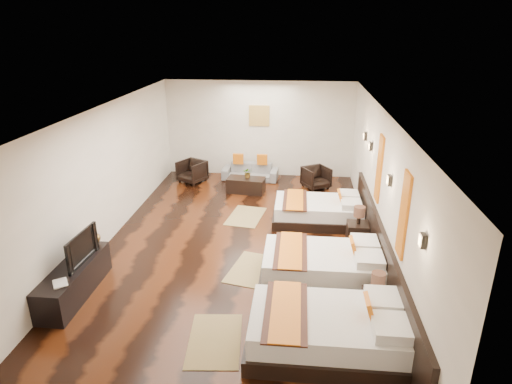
# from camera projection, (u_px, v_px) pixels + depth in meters

# --- Properties ---
(floor) EXTENTS (5.50, 9.50, 0.01)m
(floor) POSITION_uv_depth(u_px,v_px,m) (238.00, 248.00, 9.03)
(floor) COLOR black
(floor) RESTS_ON ground
(ceiling) EXTENTS (5.50, 9.50, 0.01)m
(ceiling) POSITION_uv_depth(u_px,v_px,m) (235.00, 112.00, 8.02)
(ceiling) COLOR white
(ceiling) RESTS_ON floor
(back_wall) EXTENTS (5.50, 0.01, 2.80)m
(back_wall) POSITION_uv_depth(u_px,v_px,m) (259.00, 129.00, 12.93)
(back_wall) COLOR silver
(back_wall) RESTS_ON floor
(left_wall) EXTENTS (0.01, 9.50, 2.80)m
(left_wall) POSITION_uv_depth(u_px,v_px,m) (100.00, 179.00, 8.78)
(left_wall) COLOR silver
(left_wall) RESTS_ON floor
(right_wall) EXTENTS (0.01, 9.50, 2.80)m
(right_wall) POSITION_uv_depth(u_px,v_px,m) (381.00, 189.00, 8.27)
(right_wall) COLOR silver
(right_wall) RESTS_ON floor
(headboard_panel) EXTENTS (0.08, 6.60, 0.90)m
(headboard_panel) POSITION_uv_depth(u_px,v_px,m) (381.00, 254.00, 7.87)
(headboard_panel) COLOR black
(headboard_panel) RESTS_ON floor
(bed_near) EXTENTS (2.27, 1.43, 0.87)m
(bed_near) POSITION_uv_depth(u_px,v_px,m) (330.00, 330.00, 6.15)
(bed_near) COLOR black
(bed_near) RESTS_ON floor
(bed_mid) EXTENTS (2.18, 1.37, 0.83)m
(bed_mid) POSITION_uv_depth(u_px,v_px,m) (324.00, 265.00, 7.82)
(bed_mid) COLOR black
(bed_mid) RESTS_ON floor
(bed_far) EXTENTS (2.05, 1.29, 0.78)m
(bed_far) POSITION_uv_depth(u_px,v_px,m) (319.00, 211.00, 10.13)
(bed_far) COLOR black
(bed_far) RESTS_ON floor
(nightstand_a) EXTENTS (0.40, 0.40, 0.80)m
(nightstand_a) POSITION_uv_depth(u_px,v_px,m) (376.00, 302.00, 6.80)
(nightstand_a) COLOR black
(nightstand_a) RESTS_ON floor
(nightstand_b) EXTENTS (0.43, 0.43, 0.85)m
(nightstand_b) POSITION_uv_depth(u_px,v_px,m) (358.00, 231.00, 9.06)
(nightstand_b) COLOR black
(nightstand_b) RESTS_ON floor
(jute_mat_near) EXTENTS (0.85, 1.26, 0.01)m
(jute_mat_near) POSITION_uv_depth(u_px,v_px,m) (215.00, 340.00, 6.39)
(jute_mat_near) COLOR olive
(jute_mat_near) RESTS_ON floor
(jute_mat_mid) EXTENTS (1.00, 1.34, 0.01)m
(jute_mat_mid) POSITION_uv_depth(u_px,v_px,m) (252.00, 269.00, 8.23)
(jute_mat_mid) COLOR olive
(jute_mat_mid) RESTS_ON floor
(jute_mat_far) EXTENTS (0.93, 1.30, 0.01)m
(jute_mat_far) POSITION_uv_depth(u_px,v_px,m) (246.00, 216.00, 10.49)
(jute_mat_far) COLOR olive
(jute_mat_far) RESTS_ON floor
(tv_console) EXTENTS (0.50, 1.80, 0.55)m
(tv_console) POSITION_uv_depth(u_px,v_px,m) (74.00, 280.00, 7.38)
(tv_console) COLOR black
(tv_console) RESTS_ON floor
(tv) EXTENTS (0.17, 0.94, 0.54)m
(tv) POSITION_uv_depth(u_px,v_px,m) (77.00, 247.00, 7.34)
(tv) COLOR black
(tv) RESTS_ON tv_console
(book) EXTENTS (0.33, 0.34, 0.03)m
(book) POSITION_uv_depth(u_px,v_px,m) (53.00, 285.00, 6.73)
(book) COLOR black
(book) RESTS_ON tv_console
(figurine) EXTENTS (0.30, 0.30, 0.30)m
(figurine) POSITION_uv_depth(u_px,v_px,m) (92.00, 236.00, 7.96)
(figurine) COLOR brown
(figurine) RESTS_ON tv_console
(sofa) EXTENTS (1.64, 0.72, 0.47)m
(sofa) POSITION_uv_depth(u_px,v_px,m) (250.00, 172.00, 12.91)
(sofa) COLOR slate
(sofa) RESTS_ON floor
(armchair_left) EXTENTS (0.93, 0.94, 0.63)m
(armchair_left) POSITION_uv_depth(u_px,v_px,m) (192.00, 171.00, 12.68)
(armchair_left) COLOR black
(armchair_left) RESTS_ON floor
(armchair_right) EXTENTS (0.90, 0.90, 0.60)m
(armchair_right) POSITION_uv_depth(u_px,v_px,m) (316.00, 178.00, 12.22)
(armchair_right) COLOR black
(armchair_right) RESTS_ON floor
(coffee_table) EXTENTS (1.05, 0.61, 0.40)m
(coffee_table) POSITION_uv_depth(u_px,v_px,m) (246.00, 185.00, 11.95)
(coffee_table) COLOR black
(coffee_table) RESTS_ON floor
(table_plant) EXTENTS (0.29, 0.26, 0.29)m
(table_plant) POSITION_uv_depth(u_px,v_px,m) (248.00, 173.00, 11.86)
(table_plant) COLOR #29581D
(table_plant) RESTS_ON coffee_table
(orange_panel_a) EXTENTS (0.04, 0.40, 1.30)m
(orange_panel_a) POSITION_uv_depth(u_px,v_px,m) (404.00, 215.00, 6.40)
(orange_panel_a) COLOR #D86014
(orange_panel_a) RESTS_ON right_wall
(orange_panel_b) EXTENTS (0.04, 0.40, 1.30)m
(orange_panel_b) POSITION_uv_depth(u_px,v_px,m) (379.00, 169.00, 8.44)
(orange_panel_b) COLOR #D86014
(orange_panel_b) RESTS_ON right_wall
(sconce_near) EXTENTS (0.07, 0.12, 0.18)m
(sconce_near) POSITION_uv_depth(u_px,v_px,m) (422.00, 241.00, 5.32)
(sconce_near) COLOR black
(sconce_near) RESTS_ON right_wall
(sconce_mid) EXTENTS (0.07, 0.12, 0.18)m
(sconce_mid) POSITION_uv_depth(u_px,v_px,m) (389.00, 180.00, 7.37)
(sconce_mid) COLOR black
(sconce_mid) RESTS_ON right_wall
(sconce_far) EXTENTS (0.07, 0.12, 0.18)m
(sconce_far) POSITION_uv_depth(u_px,v_px,m) (370.00, 146.00, 9.41)
(sconce_far) COLOR black
(sconce_far) RESTS_ON right_wall
(sconce_lounge) EXTENTS (0.07, 0.12, 0.18)m
(sconce_lounge) POSITION_uv_depth(u_px,v_px,m) (365.00, 136.00, 10.25)
(sconce_lounge) COLOR black
(sconce_lounge) RESTS_ON right_wall
(gold_artwork) EXTENTS (0.60, 0.04, 0.60)m
(gold_artwork) POSITION_uv_depth(u_px,v_px,m) (259.00, 116.00, 12.77)
(gold_artwork) COLOR #AD873F
(gold_artwork) RESTS_ON back_wall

